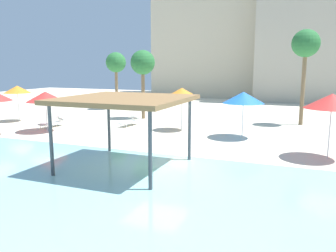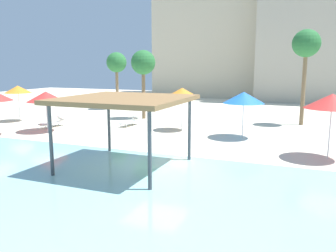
{
  "view_description": "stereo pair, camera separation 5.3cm",
  "coord_description": "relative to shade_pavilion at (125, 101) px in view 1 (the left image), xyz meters",
  "views": [
    {
      "loc": [
        5.9,
        -13.26,
        4.17
      ],
      "look_at": [
        -0.27,
        2.0,
        1.3
      ],
      "focal_mm": 37.28,
      "sensor_mm": 36.0,
      "label": 1
    },
    {
      "loc": [
        5.95,
        -13.24,
        4.17
      ],
      "look_at": [
        -0.27,
        2.0,
        1.3
      ],
      "focal_mm": 37.28,
      "sensor_mm": 36.0,
      "label": 2
    }
  ],
  "objects": [
    {
      "name": "lagoon_water",
      "position": [
        0.89,
        -4.21,
        -2.74
      ],
      "size": [
        44.0,
        13.5,
        0.04
      ],
      "primitive_type": "cube",
      "color": "#8CC6CC",
      "rests_on": "ground"
    },
    {
      "name": "beach_umbrella_red_5",
      "position": [
        -8.61,
        5.22,
        -0.53
      ],
      "size": [
        2.37,
        2.37,
        2.55
      ],
      "color": "silver",
      "rests_on": "ground"
    },
    {
      "name": "beach_umbrella_red_1",
      "position": [
        7.76,
        4.71,
        -0.15
      ],
      "size": [
        2.4,
        2.4,
        2.94
      ],
      "color": "silver",
      "rests_on": "ground"
    },
    {
      "name": "lounge_chair_0",
      "position": [
        -9.36,
        6.73,
        -2.43
      ],
      "size": [
        0.96,
        1.98,
        0.74
      ],
      "rotation": [
        0.0,
        0.0,
        -1.77
      ],
      "color": "white",
      "rests_on": "ground"
    },
    {
      "name": "beach_umbrella_orange_7",
      "position": [
        -13.41,
        7.72,
        -0.35
      ],
      "size": [
        1.97,
        1.97,
        2.68
      ],
      "color": "silver",
      "rests_on": "ground"
    },
    {
      "name": "palm_tree_1",
      "position": [
        -5.31,
        12.48,
        1.54
      ],
      "size": [
        1.9,
        1.9,
        5.35
      ],
      "color": "brown",
      "rests_on": "ground"
    },
    {
      "name": "palm_tree_0",
      "position": [
        6.38,
        13.98,
        2.73
      ],
      "size": [
        1.9,
        1.9,
        6.61
      ],
      "color": "brown",
      "rests_on": "ground"
    },
    {
      "name": "ground_plane",
      "position": [
        0.89,
        1.04,
        -2.76
      ],
      "size": [
        80.0,
        80.0,
        0.0
      ],
      "primitive_type": "plane",
      "color": "beige"
    },
    {
      "name": "palm_tree_3",
      "position": [
        -10.33,
        16.97,
        1.59
      ],
      "size": [
        1.9,
        1.9,
        5.4
      ],
      "color": "brown",
      "rests_on": "ground"
    },
    {
      "name": "shade_pavilion",
      "position": [
        0.0,
        0.0,
        0.0
      ],
      "size": [
        4.79,
        4.79,
        2.92
      ],
      "color": "#42474C",
      "rests_on": "ground"
    },
    {
      "name": "hotel_block_0",
      "position": [
        -4.66,
        36.69,
        7.81
      ],
      "size": [
        17.2,
        10.81,
        21.13
      ],
      "primitive_type": "cube",
      "color": "beige",
      "rests_on": "ground"
    },
    {
      "name": "beach_umbrella_orange_6",
      "position": [
        -0.77,
        8.84,
        -0.27
      ],
      "size": [
        1.94,
        1.94,
        2.75
      ],
      "color": "silver",
      "rests_on": "ground"
    },
    {
      "name": "lounge_chair_1",
      "position": [
        -4.71,
        9.16,
        -2.43
      ],
      "size": [
        0.72,
        1.93,
        0.74
      ],
      "rotation": [
        0.0,
        0.0,
        -1.64
      ],
      "color": "white",
      "rests_on": "ground"
    },
    {
      "name": "beach_umbrella_blue_3",
      "position": [
        3.33,
        7.91,
        -0.41
      ],
      "size": [
        2.38,
        2.38,
        2.67
      ],
      "color": "silver",
      "rests_on": "ground"
    }
  ]
}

